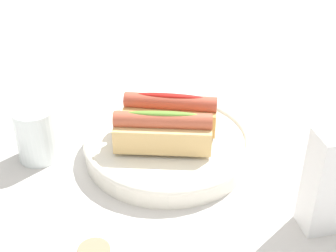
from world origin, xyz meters
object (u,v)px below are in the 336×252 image
at_px(serving_bowl, 168,144).
at_px(water_glass, 37,136).
at_px(hotdog_back, 165,131).
at_px(hotdog_front, 170,113).

height_order(serving_bowl, water_glass, water_glass).
relative_size(hotdog_back, water_glass, 1.70).
bearing_deg(water_glass, hotdog_back, 174.20).
bearing_deg(serving_bowl, hotdog_front, -98.45).
bearing_deg(hotdog_front, hotdog_back, 81.55).
xyz_separation_m(hotdog_back, water_glass, (0.21, -0.02, -0.02)).
relative_size(hotdog_front, water_glass, 1.72).
bearing_deg(hotdog_front, serving_bowl, 81.55).
bearing_deg(hotdog_back, hotdog_front, -98.45).
bearing_deg(serving_bowl, water_glass, 1.72).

